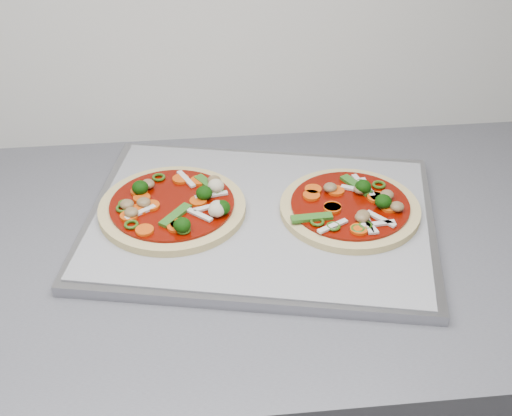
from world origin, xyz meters
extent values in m
cube|color=#96959A|center=(-0.56, 1.34, 0.91)|extent=(0.56, 0.46, 0.02)
cube|color=#95969A|center=(-0.56, 1.34, 0.92)|extent=(0.54, 0.44, 0.00)
cylinder|color=#D7BD76|center=(-0.68, 1.36, 0.92)|extent=(0.25, 0.25, 0.01)
cylinder|color=#750E00|center=(-0.68, 1.36, 0.93)|extent=(0.21, 0.21, 0.00)
cube|color=#2E6D1C|center=(-0.63, 1.40, 0.94)|extent=(0.04, 0.06, 0.00)
cylinder|color=#DC5212|center=(-0.67, 1.42, 0.94)|extent=(0.04, 0.04, 0.00)
ellipsoid|color=#0E3907|center=(-0.73, 1.39, 0.94)|extent=(0.03, 0.03, 0.02)
ellipsoid|color=#0E3907|center=(-0.64, 1.36, 0.94)|extent=(0.03, 0.03, 0.02)
cylinder|color=#DC5212|center=(-0.67, 1.30, 0.94)|extent=(0.03, 0.03, 0.00)
ellipsoid|color=#C2B691|center=(-0.62, 1.33, 0.94)|extent=(0.03, 0.03, 0.02)
cylinder|color=#DC5212|center=(-0.64, 1.41, 0.94)|extent=(0.03, 0.03, 0.00)
cube|color=silver|center=(-0.73, 1.34, 0.94)|extent=(0.04, 0.03, 0.00)
cube|color=silver|center=(-0.65, 1.32, 0.94)|extent=(0.04, 0.04, 0.00)
cylinder|color=#DC5212|center=(-0.65, 1.36, 0.94)|extent=(0.03, 0.03, 0.00)
torus|color=#2A4E11|center=(-0.67, 1.29, 0.94)|extent=(0.03, 0.03, 0.00)
ellipsoid|color=brown|center=(-0.62, 1.40, 0.94)|extent=(0.03, 0.03, 0.01)
ellipsoid|color=brown|center=(-0.72, 1.40, 0.94)|extent=(0.03, 0.03, 0.01)
ellipsoid|color=brown|center=(-0.72, 1.35, 0.94)|extent=(0.03, 0.03, 0.01)
ellipsoid|color=#0E3907|center=(-0.61, 1.33, 0.94)|extent=(0.03, 0.03, 0.02)
torus|color=#2A4E11|center=(-0.70, 1.42, 0.94)|extent=(0.02, 0.02, 0.00)
cylinder|color=#DC5212|center=(-0.74, 1.33, 0.94)|extent=(0.03, 0.03, 0.00)
ellipsoid|color=#C2B691|center=(-0.62, 1.38, 0.94)|extent=(0.03, 0.03, 0.02)
cylinder|color=#DC5212|center=(-0.68, 1.30, 0.94)|extent=(0.03, 0.03, 0.00)
cube|color=silver|center=(-0.63, 1.37, 0.94)|extent=(0.05, 0.02, 0.00)
ellipsoid|color=#C2B691|center=(-0.62, 1.32, 0.94)|extent=(0.03, 0.03, 0.02)
cube|color=silver|center=(-0.63, 1.34, 0.94)|extent=(0.05, 0.02, 0.00)
ellipsoid|color=brown|center=(-0.74, 1.33, 0.94)|extent=(0.03, 0.03, 0.01)
cylinder|color=#DC5212|center=(-0.72, 1.29, 0.94)|extent=(0.04, 0.04, 0.00)
torus|color=#2A4E11|center=(-0.74, 1.31, 0.94)|extent=(0.03, 0.03, 0.00)
ellipsoid|color=#0E3907|center=(-0.67, 1.29, 0.94)|extent=(0.03, 0.03, 0.02)
cylinder|color=#DC5212|center=(-0.73, 1.34, 0.94)|extent=(0.03, 0.03, 0.00)
torus|color=#2A4E11|center=(-0.75, 1.35, 0.94)|extent=(0.03, 0.03, 0.00)
cube|color=silver|center=(-0.66, 1.42, 0.94)|extent=(0.03, 0.05, 0.00)
cylinder|color=#DC5212|center=(-0.73, 1.39, 0.94)|extent=(0.04, 0.04, 0.00)
ellipsoid|color=brown|center=(-0.75, 1.35, 0.94)|extent=(0.02, 0.02, 0.01)
cylinder|color=#DC5212|center=(-0.71, 1.35, 0.94)|extent=(0.03, 0.03, 0.00)
cylinder|color=#DC5212|center=(-0.73, 1.37, 0.94)|extent=(0.03, 0.03, 0.00)
cube|color=#2E6D1C|center=(-0.68, 1.32, 0.94)|extent=(0.05, 0.05, 0.00)
torus|color=#2A4E11|center=(-0.75, 1.36, 0.94)|extent=(0.03, 0.03, 0.00)
cylinder|color=#D7BD76|center=(-0.43, 1.33, 0.92)|extent=(0.26, 0.26, 0.01)
cylinder|color=#750E00|center=(-0.43, 1.33, 0.93)|extent=(0.22, 0.22, 0.00)
cube|color=#2E6D1C|center=(-0.41, 1.37, 0.94)|extent=(0.04, 0.06, 0.00)
ellipsoid|color=brown|center=(-0.38, 1.34, 0.94)|extent=(0.03, 0.03, 0.01)
torus|color=#2A4E11|center=(-0.49, 1.29, 0.94)|extent=(0.03, 0.03, 0.00)
ellipsoid|color=brown|center=(-0.37, 1.31, 0.94)|extent=(0.03, 0.03, 0.01)
ellipsoid|color=#0E3907|center=(-0.39, 1.32, 0.94)|extent=(0.03, 0.03, 0.02)
torus|color=#2A4E11|center=(-0.43, 1.27, 0.94)|extent=(0.03, 0.03, 0.00)
cube|color=silver|center=(-0.42, 1.28, 0.94)|extent=(0.02, 0.05, 0.00)
cube|color=silver|center=(-0.41, 1.36, 0.94)|extent=(0.05, 0.03, 0.00)
cylinder|color=#DC5212|center=(-0.43, 1.27, 0.93)|extent=(0.03, 0.03, 0.00)
cube|color=silver|center=(-0.40, 1.29, 0.94)|extent=(0.04, 0.04, 0.00)
cylinder|color=#DC5212|center=(-0.44, 1.36, 0.93)|extent=(0.03, 0.03, 0.00)
cube|color=silver|center=(-0.40, 1.28, 0.94)|extent=(0.05, 0.01, 0.00)
cylinder|color=#DC5212|center=(-0.38, 1.31, 0.93)|extent=(0.03, 0.03, 0.00)
cylinder|color=#DC5212|center=(-0.48, 1.35, 0.93)|extent=(0.04, 0.04, 0.00)
cube|color=silver|center=(-0.40, 1.37, 0.94)|extent=(0.01, 0.05, 0.00)
ellipsoid|color=brown|center=(-0.41, 1.36, 0.94)|extent=(0.03, 0.03, 0.01)
ellipsoid|color=brown|center=(-0.42, 1.29, 0.94)|extent=(0.03, 0.03, 0.01)
cube|color=silver|center=(-0.42, 1.28, 0.94)|extent=(0.01, 0.05, 0.00)
cube|color=silver|center=(-0.40, 1.38, 0.94)|extent=(0.02, 0.05, 0.00)
ellipsoid|color=brown|center=(-0.42, 1.29, 0.94)|extent=(0.03, 0.03, 0.01)
cylinder|color=#DC5212|center=(-0.48, 1.37, 0.93)|extent=(0.03, 0.03, 0.00)
cylinder|color=#DC5212|center=(-0.39, 1.34, 0.93)|extent=(0.03, 0.03, 0.00)
cylinder|color=#DC5212|center=(-0.46, 1.32, 0.93)|extent=(0.04, 0.04, 0.00)
torus|color=#2A4E11|center=(-0.42, 1.27, 0.94)|extent=(0.02, 0.02, 0.00)
ellipsoid|color=brown|center=(-0.45, 1.36, 0.94)|extent=(0.02, 0.02, 0.01)
cube|color=silver|center=(-0.47, 1.28, 0.94)|extent=(0.05, 0.03, 0.00)
torus|color=#2A4E11|center=(-0.47, 1.28, 0.94)|extent=(0.03, 0.03, 0.00)
cube|color=#2E6D1C|center=(-0.49, 1.30, 0.94)|extent=(0.06, 0.02, 0.00)
torus|color=#2A4E11|center=(-0.40, 1.38, 0.94)|extent=(0.03, 0.03, 0.00)
cylinder|color=#DC5212|center=(-0.39, 1.34, 0.93)|extent=(0.03, 0.03, 0.00)
cylinder|color=#DC5212|center=(-0.46, 1.32, 0.93)|extent=(0.03, 0.03, 0.00)
ellipsoid|color=#0E3907|center=(-0.41, 1.36, 0.94)|extent=(0.03, 0.03, 0.02)
torus|color=#2A4E11|center=(-0.38, 1.37, 0.94)|extent=(0.02, 0.02, 0.00)
camera|label=1|loc=(-0.65, 0.52, 1.51)|focal=50.00mm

